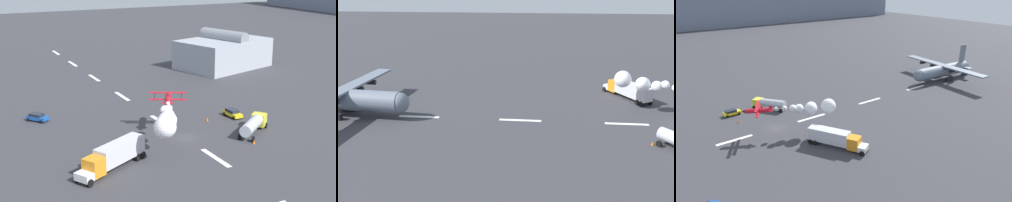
# 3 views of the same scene
# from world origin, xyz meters

# --- Properties ---
(ground_plane) EXTENTS (440.00, 440.00, 0.00)m
(ground_plane) POSITION_xyz_m (0.00, 0.00, 0.00)
(ground_plane) COLOR #38383D
(ground_plane) RESTS_ON ground
(runway_stripe_0) EXTENTS (8.00, 0.90, 0.01)m
(runway_stripe_0) POSITION_xyz_m (-89.03, 0.00, 0.01)
(runway_stripe_0) COLOR white
(runway_stripe_0) RESTS_ON ground
(runway_stripe_1) EXTENTS (8.00, 0.90, 0.01)m
(runway_stripe_1) POSITION_xyz_m (-69.24, 0.00, 0.01)
(runway_stripe_1) COLOR white
(runway_stripe_1) RESTS_ON ground
(runway_stripe_2) EXTENTS (8.00, 0.90, 0.01)m
(runway_stripe_2) POSITION_xyz_m (-49.46, 0.00, 0.01)
(runway_stripe_2) COLOR white
(runway_stripe_2) RESTS_ON ground
(runway_stripe_3) EXTENTS (8.00, 0.90, 0.01)m
(runway_stripe_3) POSITION_xyz_m (-29.68, 0.00, 0.01)
(runway_stripe_3) COLOR white
(runway_stripe_3) RESTS_ON ground
(runway_stripe_4) EXTENTS (8.00, 0.90, 0.01)m
(runway_stripe_4) POSITION_xyz_m (-9.89, 0.00, 0.01)
(runway_stripe_4) COLOR white
(runway_stripe_4) RESTS_ON ground
(runway_stripe_5) EXTENTS (8.00, 0.90, 0.01)m
(runway_stripe_5) POSITION_xyz_m (9.89, 0.00, 0.01)
(runway_stripe_5) COLOR white
(runway_stripe_5) RESTS_ON ground
(stunt_biplane_red) EXTENTS (18.79, 12.26, 3.60)m
(stunt_biplane_red) POSITION_xyz_m (6.06, -6.64, 6.10)
(stunt_biplane_red) COLOR red
(semi_truck_orange) EXTENTS (8.91, 12.75, 3.70)m
(semi_truck_orange) POSITION_xyz_m (6.51, -15.54, 2.11)
(semi_truck_orange) COLOR silver
(semi_truck_orange) RESTS_ON ground
(fuel_tanker_truck) EXTENTS (7.54, 8.85, 2.90)m
(fuel_tanker_truck) POSITION_xyz_m (3.51, 11.78, 1.74)
(fuel_tanker_truck) COLOR yellow
(fuel_tanker_truck) RESTS_ON ground
(followme_car_yellow) EXTENTS (4.39, 4.06, 1.52)m
(followme_car_yellow) POSITION_xyz_m (-20.64, -20.87, 0.81)
(followme_car_yellow) COLOR #194CA5
(followme_car_yellow) RESTS_ON ground
(airport_staff_sedan) EXTENTS (4.44, 2.12, 1.52)m
(airport_staff_sedan) POSITION_xyz_m (-6.08, 13.83, 0.81)
(airport_staff_sedan) COLOR yellow
(airport_staff_sedan) RESTS_ON ground
(hangar_building) EXTENTS (22.30, 28.23, 10.71)m
(hangar_building) POSITION_xyz_m (-45.30, 36.90, 4.29)
(hangar_building) COLOR #9EA3AD
(hangar_building) RESTS_ON ground
(traffic_cone_near) EXTENTS (0.44, 0.44, 0.75)m
(traffic_cone_near) POSITION_xyz_m (-6.21, 8.18, 0.38)
(traffic_cone_near) COLOR orange
(traffic_cone_near) RESTS_ON ground
(traffic_cone_far) EXTENTS (0.44, 0.44, 0.75)m
(traffic_cone_far) POSITION_xyz_m (7.68, 8.89, 0.38)
(traffic_cone_far) COLOR orange
(traffic_cone_far) RESTS_ON ground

